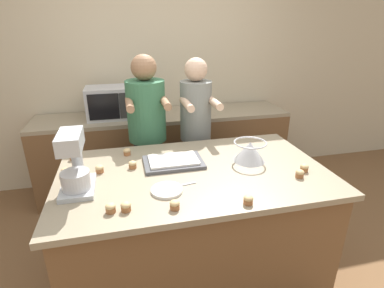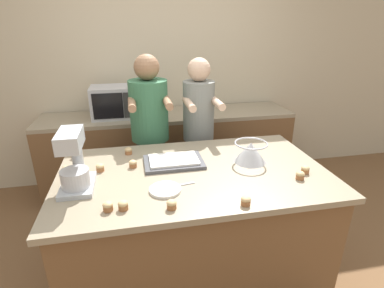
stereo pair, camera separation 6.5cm
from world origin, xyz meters
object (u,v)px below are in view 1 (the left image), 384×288
Objects in this scene: cupcake_0 at (248,200)px; cupcake_6 at (110,208)px; cupcake_5 at (99,169)px; cupcake_7 at (300,174)px; baking_tray at (173,162)px; stand_mixer at (74,166)px; mixing_bowl at (250,151)px; cupcake_1 at (65,172)px; knife at (177,186)px; cupcake_4 at (304,168)px; small_plate at (167,190)px; person_left at (148,140)px; cupcake_10 at (175,205)px; microwave_oven at (108,103)px; cupcake_8 at (73,156)px; cupcake_3 at (133,165)px; cupcake_2 at (126,206)px; person_right at (196,136)px; cupcake_9 at (127,152)px.

cupcake_0 is 0.77m from cupcake_6.
cupcake_7 is (1.30, -0.38, 0.00)m from cupcake_5.
cupcake_0 is at bearing -62.34° from baking_tray.
cupcake_0 is at bearing -22.04° from stand_mixer.
cupcake_1 is at bearing 176.84° from mixing_bowl.
knife is at bearing 24.69° from cupcake_6.
cupcake_0 is 0.61m from cupcake_4.
small_plate is at bearing -156.29° from mixing_bowl.
person_left is 6.66× the size of mixing_bowl.
cupcake_1 and cupcake_10 have the same top height.
cupcake_1 is (-1.06, 0.61, 0.00)m from cupcake_0.
cupcake_5 is (-1.38, 0.31, 0.00)m from cupcake_4.
stand_mixer reaches higher than cupcake_1.
cupcake_1 is at bearing -132.69° from person_left.
knife is at bearing 75.77° from cupcake_10.
cupcake_8 is at bearing -103.76° from microwave_oven.
cupcake_3 and cupcake_10 have the same top height.
cupcake_7 is at bearing -54.99° from mixing_bowl.
small_plate is 0.89× the size of knife.
cupcake_1 is at bearing -101.97° from microwave_oven.
person_left is 3.66× the size of microwave_oven.
cupcake_4 is at bearing -19.91° from cupcake_8.
cupcake_5 reaches higher than knife.
cupcake_0 is (0.32, -0.61, 0.01)m from baking_tray.
cupcake_0 and cupcake_6 have the same top height.
stand_mixer is at bearing 170.25° from knife.
cupcake_4 is at bearing -50.07° from microwave_oven.
cupcake_1 is at bearing 177.54° from cupcake_5.
person_left reaches higher than baking_tray.
cupcake_10 is (0.42, -0.55, 0.00)m from cupcake_5.
cupcake_0 is at bearing -67.10° from microwave_oven.
cupcake_4 is at bearing 14.01° from cupcake_10.
person_left reaches higher than cupcake_2.
cupcake_0 and cupcake_5 have the same top height.
cupcake_1 is 1.00× the size of cupcake_10.
person_right is 1.06m from knife.
person_right is 1.30m from cupcake_10.
cupcake_8 reaches higher than small_plate.
baking_tray is at bearing 55.60° from cupcake_2.
mixing_bowl reaches higher than cupcake_9.
cupcake_8 is (-0.69, 0.57, 0.02)m from knife.
knife is 3.90× the size of cupcake_2.
person_right is at bearing 112.99° from cupcake_7.
stand_mixer is 0.86× the size of microwave_oven.
mixing_bowl is at bearing 23.64° from cupcake_6.
person_right is at bearing 70.77° from cupcake_10.
cupcake_4 and cupcake_8 have the same top height.
baking_tray is 0.33m from knife.
cupcake_9 is (-0.22, 0.61, 0.02)m from small_plate.
cupcake_10 is (-0.65, -0.49, -0.05)m from mixing_bowl.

